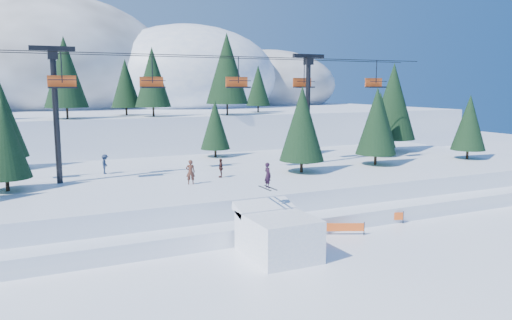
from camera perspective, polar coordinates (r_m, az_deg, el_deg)
name	(u,v)px	position (r m, az deg, el deg)	size (l,w,h in m)	color
ground	(272,275)	(26.96, 1.80, -12.99)	(160.00, 160.00, 0.00)	white
mid_shelf	(175,189)	(42.79, -9.28, -3.26)	(70.00, 22.00, 2.50)	white
berm	(217,227)	(33.72, -4.47, -7.59)	(70.00, 6.00, 1.10)	white
mountain_ridge	(57,87)	(95.87, -21.75, 7.73)	(119.00, 60.61, 26.46)	white
jump_kicker	(277,234)	(29.34, 2.46, -8.45)	(3.63, 4.94, 5.33)	white
chairlift	(196,92)	(42.58, -6.83, 7.68)	(46.00, 3.21, 10.28)	black
conifer_stand	(191,120)	(43.63, -7.43, 4.59)	(63.15, 17.77, 9.92)	black
distant_skiers	(127,169)	(40.54, -14.48, -1.04)	(33.90, 9.02, 1.87)	#502B20
banner_near	(343,227)	(33.98, 9.94, -7.59)	(2.60, 1.23, 0.90)	black
banner_far	(384,217)	(37.29, 14.47, -6.29)	(2.70, 1.00, 0.90)	black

